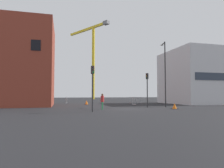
{
  "coord_description": "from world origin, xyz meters",
  "views": [
    {
      "loc": [
        -6.64,
        -20.68,
        1.56
      ],
      "look_at": [
        0.0,
        5.55,
        2.97
      ],
      "focal_mm": 32.01,
      "sensor_mm": 36.0,
      "label": 1
    }
  ],
  "objects_px": {
    "traffic_light_crosswalk": "(93,81)",
    "pedestrian_walking": "(102,100)",
    "traffic_cone_on_verge": "(175,106)",
    "construction_crane": "(92,50)",
    "traffic_cone_orange": "(87,103)",
    "streetlamp_tall": "(165,69)",
    "traffic_light_median": "(147,84)"
  },
  "relations": [
    {
      "from": "construction_crane",
      "to": "traffic_cone_orange",
      "type": "height_order",
      "value": "construction_crane"
    },
    {
      "from": "construction_crane",
      "to": "traffic_light_crosswalk",
      "type": "distance_m",
      "value": 48.85
    },
    {
      "from": "traffic_light_crosswalk",
      "to": "traffic_cone_on_verge",
      "type": "distance_m",
      "value": 9.54
    },
    {
      "from": "traffic_cone_on_verge",
      "to": "streetlamp_tall",
      "type": "bearing_deg",
      "value": 78.38
    },
    {
      "from": "traffic_light_median",
      "to": "construction_crane",
      "type": "bearing_deg",
      "value": 90.52
    },
    {
      "from": "construction_crane",
      "to": "traffic_cone_on_verge",
      "type": "relative_size",
      "value": 37.84
    },
    {
      "from": "traffic_light_crosswalk",
      "to": "traffic_cone_orange",
      "type": "height_order",
      "value": "traffic_light_crosswalk"
    },
    {
      "from": "pedestrian_walking",
      "to": "traffic_cone_on_verge",
      "type": "xyz_separation_m",
      "value": [
        7.69,
        -0.96,
        -0.66
      ]
    },
    {
      "from": "traffic_cone_orange",
      "to": "traffic_light_crosswalk",
      "type": "bearing_deg",
      "value": -94.68
    },
    {
      "from": "streetlamp_tall",
      "to": "construction_crane",
      "type": "bearing_deg",
      "value": 93.85
    },
    {
      "from": "construction_crane",
      "to": "streetlamp_tall",
      "type": "distance_m",
      "value": 43.42
    },
    {
      "from": "construction_crane",
      "to": "traffic_light_crosswalk",
      "type": "relative_size",
      "value": 5.87
    },
    {
      "from": "streetlamp_tall",
      "to": "pedestrian_walking",
      "type": "relative_size",
      "value": 4.94
    },
    {
      "from": "pedestrian_walking",
      "to": "traffic_cone_on_verge",
      "type": "distance_m",
      "value": 7.78
    },
    {
      "from": "traffic_light_median",
      "to": "traffic_cone_on_verge",
      "type": "bearing_deg",
      "value": -59.14
    },
    {
      "from": "traffic_light_median",
      "to": "pedestrian_walking",
      "type": "height_order",
      "value": "traffic_light_median"
    },
    {
      "from": "construction_crane",
      "to": "traffic_light_crosswalk",
      "type": "xyz_separation_m",
      "value": [
        -6.92,
        -46.49,
        -13.34
      ]
    },
    {
      "from": "traffic_light_crosswalk",
      "to": "traffic_cone_on_verge",
      "type": "relative_size",
      "value": 6.44
    },
    {
      "from": "traffic_light_crosswalk",
      "to": "pedestrian_walking",
      "type": "height_order",
      "value": "traffic_light_crosswalk"
    },
    {
      "from": "traffic_light_median",
      "to": "traffic_light_crosswalk",
      "type": "bearing_deg",
      "value": -148.01
    },
    {
      "from": "traffic_light_median",
      "to": "pedestrian_walking",
      "type": "relative_size",
      "value": 2.5
    },
    {
      "from": "streetlamp_tall",
      "to": "traffic_light_crosswalk",
      "type": "relative_size",
      "value": 1.98
    },
    {
      "from": "traffic_light_crosswalk",
      "to": "pedestrian_walking",
      "type": "relative_size",
      "value": 2.5
    },
    {
      "from": "construction_crane",
      "to": "traffic_light_median",
      "type": "relative_size",
      "value": 5.87
    },
    {
      "from": "pedestrian_walking",
      "to": "traffic_cone_on_verge",
      "type": "height_order",
      "value": "pedestrian_walking"
    },
    {
      "from": "construction_crane",
      "to": "traffic_cone_orange",
      "type": "distance_m",
      "value": 37.2
    },
    {
      "from": "traffic_light_median",
      "to": "traffic_cone_on_verge",
      "type": "distance_m",
      "value": 4.27
    },
    {
      "from": "construction_crane",
      "to": "streetlamp_tall",
      "type": "xyz_separation_m",
      "value": [
        2.81,
        -41.8,
        -11.4
      ]
    },
    {
      "from": "traffic_light_median",
      "to": "pedestrian_walking",
      "type": "distance_m",
      "value": 6.5
    },
    {
      "from": "traffic_light_median",
      "to": "traffic_cone_on_verge",
      "type": "xyz_separation_m",
      "value": [
        1.79,
        -3.0,
        -2.45
      ]
    },
    {
      "from": "traffic_light_crosswalk",
      "to": "traffic_cone_on_verge",
      "type": "height_order",
      "value": "traffic_light_crosswalk"
    },
    {
      "from": "streetlamp_tall",
      "to": "traffic_light_median",
      "type": "relative_size",
      "value": 1.98
    }
  ]
}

